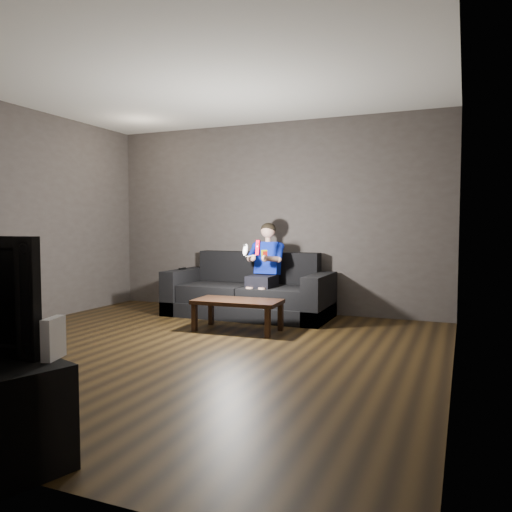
% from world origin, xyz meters
% --- Properties ---
extents(floor, '(5.00, 5.00, 0.00)m').
position_xyz_m(floor, '(0.00, 0.00, 0.00)').
color(floor, black).
rests_on(floor, ground).
extents(back_wall, '(5.00, 0.04, 2.70)m').
position_xyz_m(back_wall, '(0.00, 2.50, 1.35)').
color(back_wall, '#3F3836').
rests_on(back_wall, ground).
extents(right_wall, '(0.04, 5.00, 2.70)m').
position_xyz_m(right_wall, '(2.50, 0.00, 1.35)').
color(right_wall, '#3F3836').
rests_on(right_wall, ground).
extents(ceiling, '(5.00, 5.00, 0.02)m').
position_xyz_m(ceiling, '(0.00, 0.00, 2.70)').
color(ceiling, white).
rests_on(ceiling, back_wall).
extents(sofa, '(2.23, 0.96, 0.86)m').
position_xyz_m(sofa, '(-0.13, 1.98, 0.28)').
color(sofa, black).
rests_on(sofa, floor).
extents(child, '(0.48, 0.59, 1.19)m').
position_xyz_m(child, '(0.12, 1.93, 0.74)').
color(child, black).
rests_on(child, sofa).
extents(wii_remote_red, '(0.05, 0.07, 0.19)m').
position_xyz_m(wii_remote_red, '(0.21, 1.47, 0.96)').
color(wii_remote_red, red).
rests_on(wii_remote_red, child).
extents(nunchuk_white, '(0.08, 0.11, 0.16)m').
position_xyz_m(nunchuk_white, '(0.04, 1.47, 0.93)').
color(nunchuk_white, white).
rests_on(nunchuk_white, child).
extents(wii_remote_black, '(0.04, 0.14, 0.03)m').
position_xyz_m(wii_remote_black, '(-1.14, 1.90, 0.62)').
color(wii_remote_black, black).
rests_on(wii_remote_black, sofa).
extents(coffee_table, '(1.03, 0.55, 0.37)m').
position_xyz_m(coffee_table, '(0.14, 1.02, 0.32)').
color(coffee_table, black).
rests_on(coffee_table, floor).
extents(wii_console, '(0.09, 0.17, 0.22)m').
position_xyz_m(wii_console, '(0.61, -2.27, 0.65)').
color(wii_console, white).
rests_on(wii_console, media_console).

